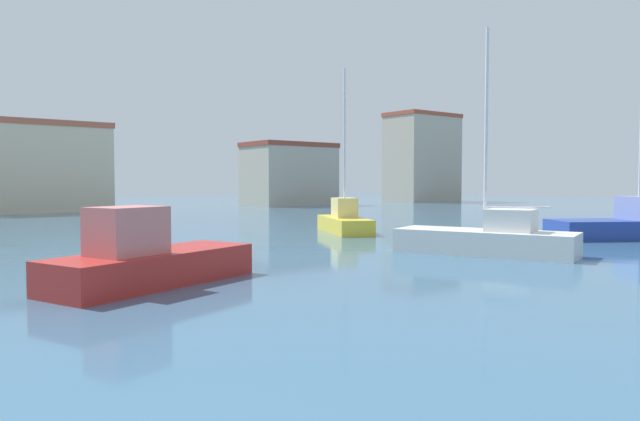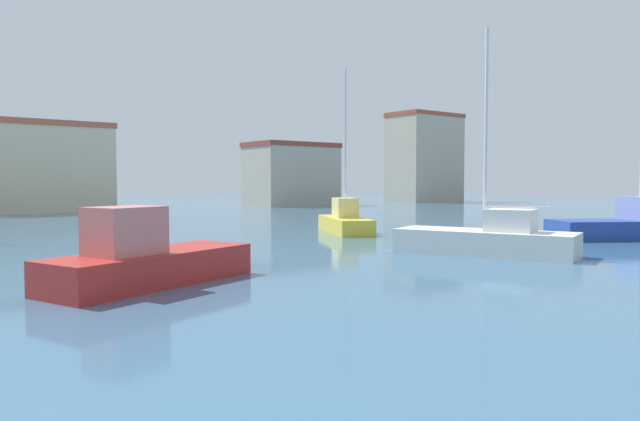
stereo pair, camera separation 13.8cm
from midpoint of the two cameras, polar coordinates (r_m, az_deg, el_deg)
water at (r=28.35m, az=-6.50°, el=-2.57°), size 160.00×160.00×0.00m
sailboat_yellow_far_left at (r=30.84m, az=2.56°, el=-0.98°), size 3.90×5.71×8.50m
motorboat_red_mid_harbor at (r=15.82m, az=-16.24°, el=-4.64°), size 6.03×3.81×2.05m
sailboat_white_outer_mooring at (r=22.39m, az=16.09°, el=-2.63°), size 4.26×6.72×8.21m
warehouse_block at (r=56.17m, az=-25.32°, el=3.84°), size 11.37×5.62×7.76m
harbor_office at (r=64.94m, az=-2.73°, el=3.53°), size 9.43×6.19×6.84m
yacht_club at (r=77.77m, az=10.13°, el=5.05°), size 9.24×5.71×11.36m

